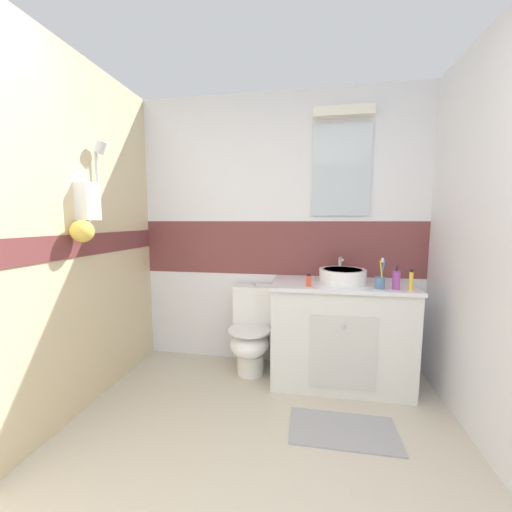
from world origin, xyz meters
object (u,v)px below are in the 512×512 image
(sink_basin, at_px, (342,275))
(soap_dispenser, at_px, (396,280))
(toothpaste_tube_upright, at_px, (411,281))
(toilet, at_px, (251,333))
(toothbrush_cup, at_px, (380,282))
(perfume_flask_small, at_px, (309,280))

(sink_basin, xyz_separation_m, soap_dispenser, (0.36, -0.19, 0.01))
(sink_basin, bearing_deg, toothpaste_tube_upright, -23.71)
(sink_basin, bearing_deg, soap_dispenser, -27.42)
(soap_dispenser, bearing_deg, toilet, 168.89)
(toilet, height_order, toothbrush_cup, toothbrush_cup)
(soap_dispenser, distance_m, toothpaste_tube_upright, 0.10)
(sink_basin, height_order, toothpaste_tube_upright, sink_basin)
(perfume_flask_small, bearing_deg, toothbrush_cup, 1.83)
(perfume_flask_small, bearing_deg, toothpaste_tube_upright, -0.58)
(sink_basin, distance_m, toothpaste_tube_upright, 0.50)
(toothpaste_tube_upright, bearing_deg, sink_basin, 156.29)
(sink_basin, distance_m, toothbrush_cup, 0.31)
(sink_basin, bearing_deg, toilet, 177.48)
(soap_dispenser, bearing_deg, toothbrush_cup, 174.60)
(toilet, bearing_deg, perfume_flask_small, -24.73)
(toilet, distance_m, perfume_flask_small, 0.77)
(sink_basin, distance_m, soap_dispenser, 0.41)
(toothbrush_cup, bearing_deg, toilet, 168.28)
(toothbrush_cup, bearing_deg, soap_dispenser, -5.40)
(sink_basin, distance_m, toilet, 0.95)
(sink_basin, relative_size, perfume_flask_small, 4.10)
(toothbrush_cup, relative_size, toothpaste_tube_upright, 1.49)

